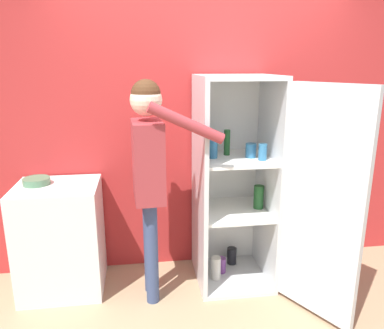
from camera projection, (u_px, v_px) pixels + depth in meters
ground_plane at (223, 323)px, 2.76m from camera, size 12.00×12.00×0.00m
wall_back at (202, 130)px, 3.36m from camera, size 7.00×0.06×2.55m
refrigerator at (249, 187)px, 3.08m from camera, size 0.98×1.20×1.77m
person at (149, 162)px, 2.80m from camera, size 0.66×0.52×1.75m
counter at (61, 238)px, 3.09m from camera, size 0.65×0.56×0.92m
bowl at (37, 181)px, 2.99m from camera, size 0.21×0.21×0.05m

